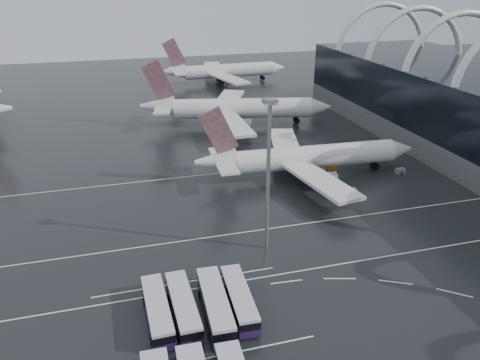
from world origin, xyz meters
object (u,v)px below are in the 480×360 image
object	(u,v)px
airliner_gate_b	(233,109)
gse_cart_belly_d	(400,171)
floodlight_mast	(269,159)
gse_cart_belly_a	(351,191)
airliner_main	(304,158)
bus_row_near_c	(215,305)
bus_row_near_b	(183,307)
bus_row_near_d	(239,299)
bus_row_near_a	(157,311)
gse_cart_belly_e	(331,168)
airliner_gate_c	(222,71)

from	to	relation	value
airliner_gate_b	gse_cart_belly_d	xyz separation A→B (m)	(28.02, -47.74, -4.48)
floodlight_mast	gse_cart_belly_a	size ratio (longest dim) A/B	11.87
airliner_main	bus_row_near_c	world-z (taller)	airliner_main
airliner_main	airliner_gate_b	size ratio (longest dim) A/B	0.90
gse_cart_belly_a	airliner_main	bearing A→B (deg)	117.23
bus_row_near_b	bus_row_near_d	size ratio (longest dim) A/B	1.01
bus_row_near_b	gse_cart_belly_d	distance (m)	67.83
airliner_gate_b	bus_row_near_b	size ratio (longest dim) A/B	4.47
bus_row_near_a	gse_cart_belly_e	xyz separation A→B (m)	(45.79, 41.72, -1.10)
airliner_gate_c	gse_cart_belly_d	world-z (taller)	airliner_gate_c
gse_cart_belly_e	floodlight_mast	bearing A→B (deg)	-132.50
airliner_gate_b	gse_cart_belly_e	world-z (taller)	airliner_gate_b
gse_cart_belly_e	bus_row_near_b	bearing A→B (deg)	-135.31
bus_row_near_b	airliner_gate_c	bearing A→B (deg)	-16.74
floodlight_mast	gse_cart_belly_e	world-z (taller)	floodlight_mast
bus_row_near_a	airliner_main	bearing A→B (deg)	-44.47
bus_row_near_c	floodlight_mast	world-z (taller)	floodlight_mast
bus_row_near_a	bus_row_near_b	bearing A→B (deg)	-93.96
bus_row_near_a	gse_cart_belly_d	bearing A→B (deg)	-60.63
floodlight_mast	gse_cart_belly_d	world-z (taller)	floodlight_mast
airliner_gate_c	bus_row_near_d	world-z (taller)	airliner_gate_c
airliner_main	bus_row_near_c	distance (m)	51.88
bus_row_near_b	gse_cart_belly_e	bearing A→B (deg)	-46.29
airliner_gate_c	bus_row_near_d	size ratio (longest dim) A/B	4.25
bus_row_near_a	bus_row_near_c	size ratio (longest dim) A/B	0.93
airliner_gate_c	bus_row_near_c	xyz separation A→B (m)	(-36.42, -145.14, -3.01)
gse_cart_belly_d	gse_cart_belly_e	distance (m)	16.07
bus_row_near_c	bus_row_near_d	bearing A→B (deg)	-79.49
airliner_main	airliner_gate_b	bearing A→B (deg)	100.05
bus_row_near_d	gse_cart_belly_a	xyz separation A→B (m)	(33.09, 29.62, -1.12)
airliner_gate_b	floodlight_mast	distance (m)	72.20
bus_row_near_a	floodlight_mast	xyz separation A→B (m)	(20.01, 13.59, 14.60)
bus_row_near_a	floodlight_mast	bearing A→B (deg)	-57.08
bus_row_near_d	floodlight_mast	world-z (taller)	floodlight_mast
floodlight_mast	gse_cart_belly_e	distance (m)	41.26
airliner_main	gse_cart_belly_e	xyz separation A→B (m)	(7.50, 0.95, -3.81)
airliner_main	gse_cart_belly_e	size ratio (longest dim) A/B	22.39
airliner_gate_b	gse_cart_belly_d	size ratio (longest dim) A/B	26.10
bus_row_near_b	gse_cart_belly_d	bearing A→B (deg)	-58.74
bus_row_near_c	bus_row_near_d	world-z (taller)	bus_row_near_c
airliner_main	bus_row_near_a	distance (m)	55.99
bus_row_near_a	gse_cart_belly_d	xyz separation A→B (m)	(60.82, 36.02, -1.13)
airliner_gate_c	floodlight_mast	size ratio (longest dim) A/B	2.10
airliner_gate_c	gse_cart_belly_e	xyz separation A→B (m)	(1.64, -102.34, -4.23)
airliner_gate_b	airliner_gate_c	size ratio (longest dim) A/B	1.07
gse_cart_belly_a	floodlight_mast	bearing A→B (deg)	-147.59
airliner_gate_c	gse_cart_belly_a	bearing A→B (deg)	-91.71
airliner_gate_c	airliner_main	bearing A→B (deg)	-95.05
bus_row_near_b	bus_row_near_c	xyz separation A→B (m)	(4.27, -0.92, 0.11)
airliner_gate_c	gse_cart_belly_d	size ratio (longest dim) A/B	24.47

